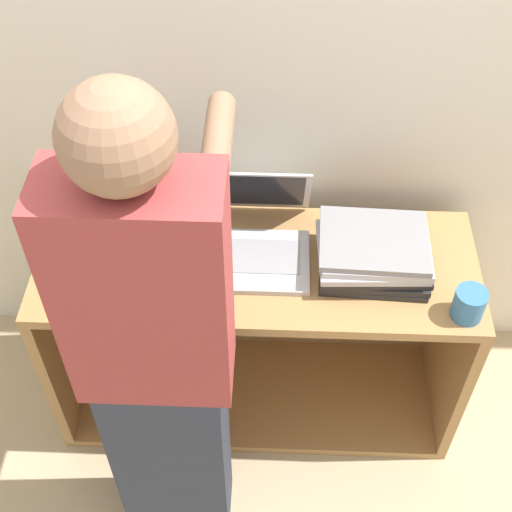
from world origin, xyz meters
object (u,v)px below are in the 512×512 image
Objects in this scene: person at (158,362)px; mug at (469,304)px; laptop_open at (258,237)px; laptop_stack_right at (374,254)px; laptop_stack_left at (142,245)px.

person reaches higher than mug.
laptop_open is 0.59m from person.
laptop_open is at bearing 169.68° from laptop_stack_right.
laptop_stack_left is (-0.36, -0.07, 0.02)m from laptop_open.
laptop_stack_left is 0.48m from person.
laptop_stack_left is 0.73m from laptop_stack_right.
laptop_stack_right is at bearing -10.32° from laptop_open.
mug is (0.63, -0.25, -0.00)m from laptop_open.
laptop_stack_right is (0.73, 0.00, -0.01)m from laptop_stack_left.
laptop_stack_right is 0.77m from person.
laptop_stack_left is 0.20× the size of person.
laptop_stack_left is 1.01m from mug.
laptop_open is 1.09× the size of laptop_stack_right.
person reaches higher than laptop_stack_right.
mug is at bearing -21.40° from laptop_open.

